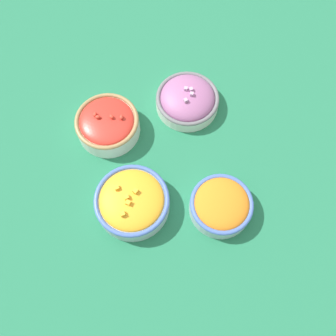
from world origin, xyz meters
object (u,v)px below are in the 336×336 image
at_px(bowl_squash, 132,202).
at_px(bowl_cherry_tomatoes, 108,124).
at_px(bowl_red_onion, 187,100).
at_px(bowl_carrots, 221,205).

relative_size(bowl_squash, bowl_cherry_tomatoes, 1.09).
xyz_separation_m(bowl_squash, bowl_red_onion, (-0.22, 0.25, -0.01)).
bearing_deg(bowl_squash, bowl_red_onion, 130.44).
xyz_separation_m(bowl_red_onion, bowl_cherry_tomatoes, (-0.01, -0.23, 0.01)).
height_order(bowl_squash, bowl_red_onion, bowl_squash).
relative_size(bowl_squash, bowl_red_onion, 1.06).
relative_size(bowl_red_onion, bowl_carrots, 1.13).
distance_m(bowl_squash, bowl_red_onion, 0.33).
bearing_deg(bowl_squash, bowl_carrots, 63.86).
height_order(bowl_red_onion, bowl_cherry_tomatoes, bowl_cherry_tomatoes).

